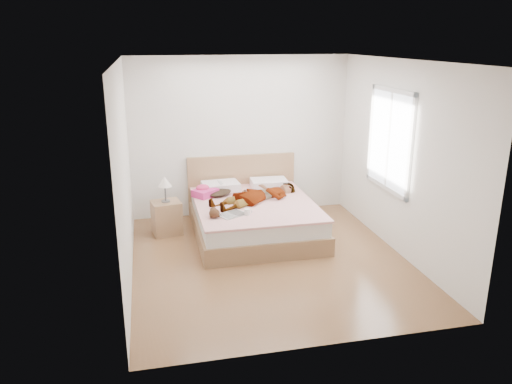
% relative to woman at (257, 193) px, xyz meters
% --- Properties ---
extents(ground, '(4.00, 4.00, 0.00)m').
position_rel_woman_xyz_m(ground, '(-0.07, -1.07, -0.62)').
color(ground, '#503219').
rests_on(ground, ground).
extents(woman, '(1.63, 1.21, 0.21)m').
position_rel_woman_xyz_m(woman, '(0.00, 0.00, 0.00)').
color(woman, white).
rests_on(woman, bed).
extents(hair, '(0.52, 0.62, 0.09)m').
position_rel_woman_xyz_m(hair, '(-0.57, 0.45, -0.06)').
color(hair, black).
rests_on(hair, bed).
extents(phone, '(0.09, 0.11, 0.05)m').
position_rel_woman_xyz_m(phone, '(-0.50, 0.40, 0.08)').
color(phone, silver).
rests_on(phone, bed).
extents(room_shell, '(4.00, 4.00, 4.00)m').
position_rel_woman_xyz_m(room_shell, '(1.71, -0.77, 0.88)').
color(room_shell, white).
rests_on(room_shell, ground).
extents(bed, '(1.80, 2.08, 1.00)m').
position_rel_woman_xyz_m(bed, '(-0.07, -0.04, -0.34)').
color(bed, brown).
rests_on(bed, ground).
extents(towel, '(0.44, 0.43, 0.18)m').
position_rel_woman_xyz_m(towel, '(-0.76, 0.34, -0.03)').
color(towel, '#D33987').
rests_on(towel, bed).
extents(magazine, '(0.46, 0.40, 0.02)m').
position_rel_woman_xyz_m(magazine, '(-0.48, -0.60, -0.10)').
color(magazine, silver).
rests_on(magazine, bed).
extents(coffee_mug, '(0.12, 0.09, 0.09)m').
position_rel_woman_xyz_m(coffee_mug, '(-0.28, -0.64, -0.06)').
color(coffee_mug, silver).
rests_on(coffee_mug, bed).
extents(plush_toy, '(0.15, 0.22, 0.13)m').
position_rel_woman_xyz_m(plush_toy, '(-0.74, -0.64, -0.04)').
color(plush_toy, '#321E0D').
rests_on(plush_toy, bed).
extents(nightstand, '(0.47, 0.44, 0.89)m').
position_rel_woman_xyz_m(nightstand, '(-1.36, 0.20, -0.32)').
color(nightstand, olive).
rests_on(nightstand, ground).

